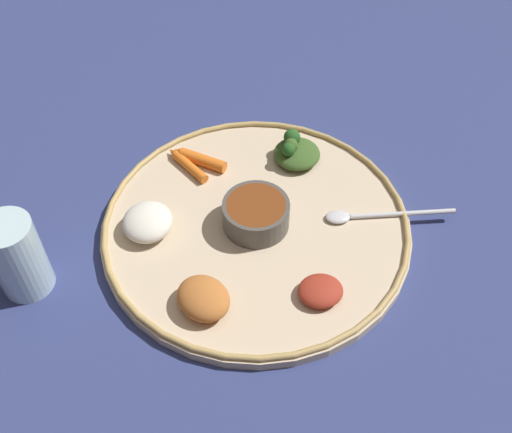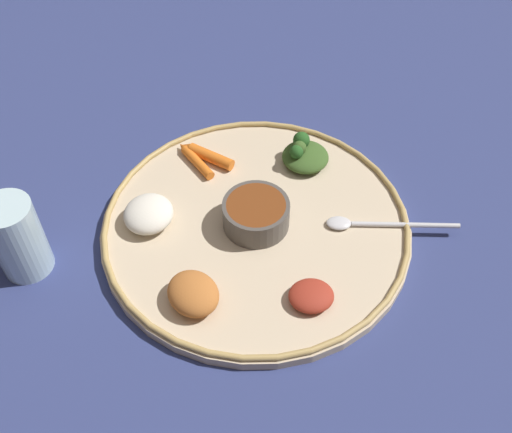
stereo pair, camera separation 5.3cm
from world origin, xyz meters
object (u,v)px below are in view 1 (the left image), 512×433
at_px(greens_pile, 295,151).
at_px(carrot_near_spoon, 199,159).
at_px(center_bowl, 256,213).
at_px(carrot_outer, 187,165).
at_px(drinking_glass, 19,260).
at_px(spoon, 370,215).

bearing_deg(greens_pile, carrot_near_spoon, 69.59).
bearing_deg(center_bowl, carrot_outer, 19.33).
bearing_deg(carrot_near_spoon, drinking_glass, 111.17).
distance_m(center_bowl, greens_pile, 0.14).
relative_size(carrot_outer, drinking_glass, 0.75).
relative_size(greens_pile, drinking_glass, 0.82).
distance_m(center_bowl, carrot_outer, 0.15).
height_order(spoon, drinking_glass, drinking_glass).
xyz_separation_m(spoon, greens_pile, (0.15, 0.04, 0.01)).
distance_m(center_bowl, spoon, 0.16).
xyz_separation_m(center_bowl, greens_pile, (0.09, -0.10, -0.00)).
height_order(center_bowl, greens_pile, greens_pile).
bearing_deg(carrot_near_spoon, greens_pile, -110.41).
xyz_separation_m(center_bowl, spoon, (-0.05, -0.15, -0.02)).
height_order(greens_pile, carrot_near_spoon, greens_pile).
bearing_deg(drinking_glass, carrot_near_spoon, -68.83).
distance_m(greens_pile, drinking_glass, 0.41).
bearing_deg(drinking_glass, center_bowl, -96.92).
bearing_deg(carrot_near_spoon, carrot_outer, 98.05).
xyz_separation_m(spoon, carrot_outer, (0.19, 0.20, 0.00)).
xyz_separation_m(carrot_outer, drinking_glass, (-0.10, 0.25, 0.03)).
height_order(carrot_near_spoon, drinking_glass, drinking_glass).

